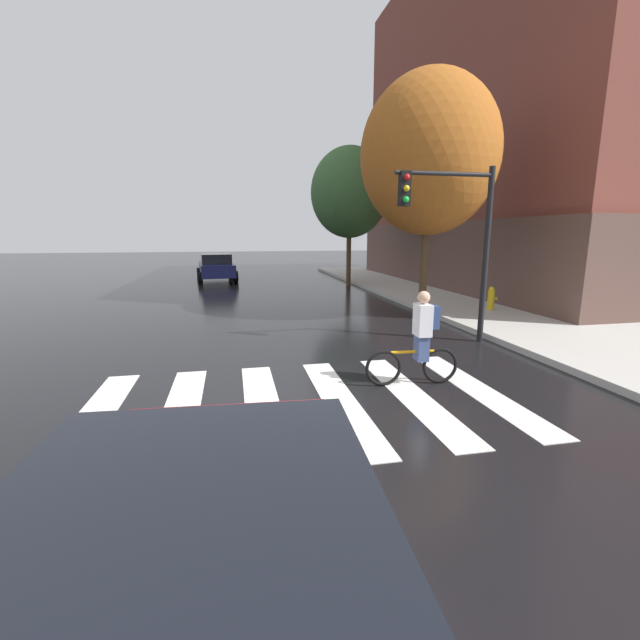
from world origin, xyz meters
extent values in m
plane|color=black|center=(0.00, 0.00, 0.00)|extent=(120.00, 120.00, 0.00)
cube|color=silver|center=(-2.90, 0.00, 0.01)|extent=(0.55, 3.96, 0.01)
cube|color=silver|center=(-1.66, 0.00, 0.01)|extent=(0.55, 3.96, 0.01)
cube|color=silver|center=(-0.43, 0.00, 0.01)|extent=(0.55, 3.96, 0.01)
cube|color=silver|center=(0.81, 0.00, 0.01)|extent=(0.55, 3.96, 0.01)
cube|color=silver|center=(2.04, 0.00, 0.01)|extent=(0.55, 3.96, 0.01)
cube|color=silver|center=(3.28, 0.00, 0.01)|extent=(0.55, 3.96, 0.01)
cube|color=black|center=(-1.05, -4.77, 1.31)|extent=(1.79, 2.30, 0.55)
cylinder|color=black|center=(-1.90, -3.09, 0.34)|extent=(0.28, 0.69, 0.68)
cylinder|color=black|center=(0.02, -3.21, 0.34)|extent=(0.28, 0.69, 0.68)
cube|color=navy|center=(-1.71, 18.78, 0.67)|extent=(2.21, 4.61, 0.68)
cube|color=black|center=(-1.69, 18.63, 1.28)|extent=(1.79, 2.28, 0.53)
cylinder|color=black|center=(-2.77, 20.11, 0.33)|extent=(0.29, 0.68, 0.66)
cylinder|color=black|center=(-0.91, 20.29, 0.33)|extent=(0.29, 0.68, 0.66)
cylinder|color=black|center=(-2.50, 17.27, 0.33)|extent=(0.29, 0.68, 0.66)
cylinder|color=black|center=(-0.64, 17.45, 0.33)|extent=(0.29, 0.68, 0.66)
torus|color=black|center=(2.79, 0.44, 0.33)|extent=(0.66, 0.10, 0.66)
torus|color=black|center=(1.74, 0.51, 0.33)|extent=(0.66, 0.10, 0.66)
cylinder|color=orange|center=(2.26, 0.48, 0.61)|extent=(0.89, 0.11, 0.05)
cylinder|color=orange|center=(2.42, 0.47, 0.68)|extent=(0.04, 0.04, 0.45)
cube|color=#384772|center=(2.42, 0.47, 0.73)|extent=(0.22, 0.29, 0.56)
cube|color=silver|center=(2.42, 0.47, 1.18)|extent=(0.26, 0.37, 0.56)
sphere|color=tan|center=(2.42, 0.47, 1.58)|extent=(0.22, 0.22, 0.22)
cube|color=navy|center=(2.60, 0.45, 1.23)|extent=(0.18, 0.29, 0.40)
cylinder|color=black|center=(5.22, 3.06, 2.10)|extent=(0.14, 0.14, 4.20)
cylinder|color=black|center=(4.02, 3.06, 4.00)|extent=(2.40, 0.10, 0.10)
cube|color=black|center=(3.06, 3.06, 3.65)|extent=(0.24, 0.20, 0.76)
sphere|color=red|center=(3.06, 2.95, 3.89)|extent=(0.14, 0.14, 0.14)
sphere|color=gold|center=(3.06, 2.95, 3.65)|extent=(0.14, 0.14, 0.14)
sphere|color=green|center=(3.06, 2.95, 3.41)|extent=(0.14, 0.14, 0.14)
cylinder|color=gold|center=(7.66, 6.36, 0.47)|extent=(0.22, 0.22, 0.65)
sphere|color=gold|center=(7.66, 6.36, 0.84)|extent=(0.18, 0.18, 0.18)
cylinder|color=gold|center=(7.82, 6.36, 0.51)|extent=(0.12, 0.09, 0.09)
cylinder|color=#4C3823|center=(5.14, 6.26, 1.67)|extent=(0.24, 0.24, 3.33)
ellipsoid|color=#A5591E|center=(5.14, 6.26, 4.99)|extent=(4.14, 4.14, 4.77)
cylinder|color=#4C3823|center=(5.09, 15.01, 1.56)|extent=(0.24, 0.24, 3.12)
ellipsoid|color=#386033|center=(5.09, 15.01, 4.67)|extent=(3.88, 3.88, 4.46)
cube|color=brown|center=(16.03, 13.20, 1.60)|extent=(14.89, 19.27, 3.20)
cube|color=brown|center=(16.03, 13.20, 9.52)|extent=(14.59, 18.88, 12.64)
camera|label=1|loc=(-0.81, -6.30, 2.66)|focal=23.86mm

